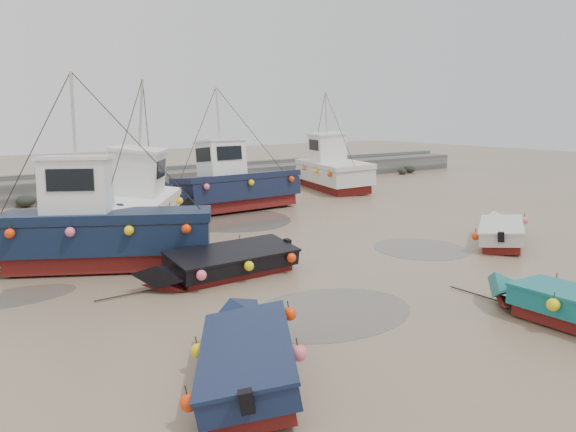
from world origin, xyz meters
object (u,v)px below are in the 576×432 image
at_px(dinghy_3, 503,229).
at_px(cabin_boat_1, 131,209).
at_px(dinghy_1, 252,348).
at_px(person, 121,257).
at_px(cabin_boat_3, 330,168).
at_px(cabin_boat_2, 229,185).
at_px(cabin_boat_0, 88,228).
at_px(dinghy_2, 576,304).
at_px(dinghy_4, 221,260).

height_order(dinghy_3, cabin_boat_1, cabin_boat_1).
bearing_deg(dinghy_1, cabin_boat_1, 111.08).
relative_size(cabin_boat_1, person, 4.89).
bearing_deg(cabin_boat_3, cabin_boat_2, -145.37).
bearing_deg(person, dinghy_1, 57.74).
xyz_separation_m(dinghy_3, cabin_boat_1, (-11.62, 8.48, 0.78)).
relative_size(dinghy_1, cabin_boat_0, 0.62).
xyz_separation_m(cabin_boat_0, cabin_boat_3, (18.59, 10.04, 0.01)).
bearing_deg(cabin_boat_0, person, -29.24).
bearing_deg(dinghy_3, cabin_boat_0, -145.38).
height_order(cabin_boat_1, person, cabin_boat_1).
bearing_deg(dinghy_2, cabin_boat_0, 123.14).
bearing_deg(dinghy_2, dinghy_4, 119.57).
height_order(dinghy_4, cabin_boat_1, cabin_boat_1).
height_order(dinghy_4, person, dinghy_4).
height_order(dinghy_1, cabin_boat_3, cabin_boat_3).
relative_size(cabin_boat_2, cabin_boat_3, 1.01).
relative_size(cabin_boat_0, cabin_boat_2, 0.94).
relative_size(cabin_boat_2, person, 5.05).
xyz_separation_m(dinghy_1, dinghy_3, (13.81, 3.75, -0.00)).
xyz_separation_m(dinghy_1, cabin_boat_1, (2.19, 12.23, 0.78)).
bearing_deg(dinghy_2, cabin_boat_2, 85.81).
distance_m(dinghy_4, cabin_boat_3, 20.60).
distance_m(dinghy_1, cabin_boat_3, 26.73).
xyz_separation_m(dinghy_2, dinghy_3, (6.25, 6.09, -0.01)).
bearing_deg(person, dinghy_2, 90.88).
bearing_deg(cabin_boat_3, cabin_boat_0, -136.58).
relative_size(cabin_boat_1, cabin_boat_3, 0.97).
bearing_deg(dinghy_2, cabin_boat_1, 109.68).
relative_size(dinghy_1, cabin_boat_3, 0.59).
relative_size(cabin_boat_1, cabin_boat_2, 0.97).
bearing_deg(cabin_boat_2, cabin_boat_1, 118.41).
bearing_deg(person, dinghy_4, 85.11).
height_order(dinghy_1, dinghy_4, same).
bearing_deg(cabin_boat_3, dinghy_4, -124.28).
height_order(dinghy_2, dinghy_4, same).
height_order(dinghy_2, cabin_boat_2, cabin_boat_2).
bearing_deg(dinghy_1, dinghy_2, 14.00).
height_order(dinghy_4, cabin_boat_3, cabin_boat_3).
relative_size(cabin_boat_0, cabin_boat_1, 0.97).
relative_size(dinghy_3, cabin_boat_1, 0.60).
relative_size(dinghy_2, cabin_boat_2, 0.60).
relative_size(dinghy_3, dinghy_4, 0.86).
distance_m(dinghy_3, dinghy_4, 11.35).
xyz_separation_m(cabin_boat_2, person, (-7.71, -5.81, -1.36)).
distance_m(dinghy_1, cabin_boat_0, 9.46).
bearing_deg(cabin_boat_0, cabin_boat_2, -25.11).
relative_size(dinghy_3, cabin_boat_2, 0.58).
relative_size(dinghy_2, dinghy_3, 1.05).
height_order(dinghy_4, cabin_boat_0, cabin_boat_0).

